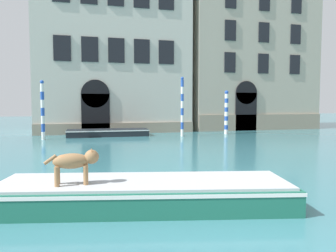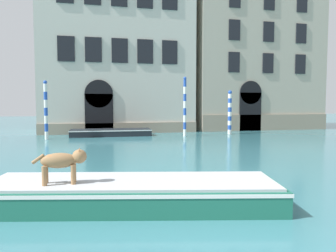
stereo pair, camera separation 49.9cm
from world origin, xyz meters
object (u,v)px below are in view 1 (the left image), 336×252
object	(u,v)px
mooring_pole_1	(226,112)
dog_on_deck	(75,161)
mooring_pole_0	(43,110)
boat_foreground	(144,192)
boat_moored_near_palazzo	(108,132)
mooring_pole_2	(182,106)

from	to	relation	value
mooring_pole_1	dog_on_deck	bearing A→B (deg)	-124.60
mooring_pole_0	mooring_pole_1	bearing A→B (deg)	2.77
boat_foreground	boat_moored_near_palazzo	xyz separation A→B (m)	(0.43, 16.67, -0.07)
boat_moored_near_palazzo	boat_foreground	bearing A→B (deg)	-90.14
boat_foreground	dog_on_deck	world-z (taller)	dog_on_deck
mooring_pole_0	mooring_pole_2	bearing A→B (deg)	-1.12
mooring_pole_2	mooring_pole_1	bearing A→B (deg)	12.19
boat_foreground	dog_on_deck	bearing A→B (deg)	-168.79
dog_on_deck	mooring_pole_1	distance (m)	19.34
boat_moored_near_palazzo	mooring_pole_1	size ratio (longest dim) A/B	1.74
boat_foreground	mooring_pole_1	distance (m)	18.57
boat_moored_near_palazzo	mooring_pole_0	world-z (taller)	mooring_pole_0
mooring_pole_0	mooring_pole_2	world-z (taller)	mooring_pole_2
mooring_pole_2	boat_foreground	bearing A→B (deg)	-110.38
mooring_pole_1	mooring_pole_2	size ratio (longest dim) A/B	0.79
boat_moored_near_palazzo	mooring_pole_1	world-z (taller)	mooring_pole_1
mooring_pole_0	mooring_pole_1	xyz separation A→B (m)	(13.29, 0.64, -0.26)
boat_moored_near_palazzo	mooring_pole_0	size ratio (longest dim) A/B	1.51
dog_on_deck	boat_foreground	bearing A→B (deg)	-0.83
boat_moored_near_palazzo	mooring_pole_2	xyz separation A→B (m)	(5.18, -1.57, 1.89)
dog_on_deck	mooring_pole_1	bearing A→B (deg)	55.27
boat_foreground	mooring_pole_1	xyz separation A→B (m)	(9.44, 15.93, 1.37)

